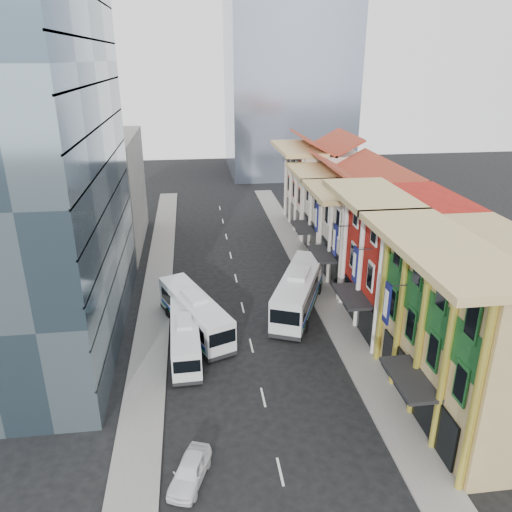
{
  "coord_description": "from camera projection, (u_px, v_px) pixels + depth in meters",
  "views": [
    {
      "loc": [
        -4.38,
        -21.26,
        22.76
      ],
      "look_at": [
        1.2,
        21.04,
        5.75
      ],
      "focal_mm": 35.0,
      "sensor_mm": 36.0,
      "label": 1
    }
  ],
  "objects": [
    {
      "name": "bus_right",
      "position": [
        299.0,
        290.0,
        47.74
      ],
      "size": [
        7.71,
        12.87,
        4.08
      ],
      "primitive_type": null,
      "rotation": [
        0.0,
        0.0,
        -0.4
      ],
      "color": "silver",
      "rests_on": "ground"
    },
    {
      "name": "shophouse_tan",
      "position": [
        482.0,
        333.0,
        32.63
      ],
      "size": [
        8.0,
        14.0,
        12.0
      ],
      "primitive_type": "cube",
      "color": "tan",
      "rests_on": "ground"
    },
    {
      "name": "office_block_far",
      "position": [
        99.0,
        192.0,
        62.69
      ],
      "size": [
        10.0,
        18.0,
        14.0
      ],
      "primitive_type": "cube",
      "color": "gray",
      "rests_on": "ground"
    },
    {
      "name": "shophouse_cream_near",
      "position": [
        369.0,
        238.0,
        52.8
      ],
      "size": [
        8.0,
        9.0,
        10.0
      ],
      "primitive_type": "cube",
      "color": "beige",
      "rests_on": "ground"
    },
    {
      "name": "sidewalk_left",
      "position": [
        154.0,
        312.0,
        47.74
      ],
      "size": [
        3.0,
        90.0,
        0.15
      ],
      "primitive_type": "cube",
      "color": "slate",
      "rests_on": "ground"
    },
    {
      "name": "sidewalk_right",
      "position": [
        327.0,
        302.0,
        49.81
      ],
      "size": [
        3.0,
        90.0,
        0.15
      ],
      "primitive_type": "cube",
      "color": "slate",
      "rests_on": "ground"
    },
    {
      "name": "shophouse_cream_mid",
      "position": [
        344.0,
        213.0,
        61.09
      ],
      "size": [
        8.0,
        9.0,
        10.0
      ],
      "primitive_type": "cube",
      "color": "beige",
      "rests_on": "ground"
    },
    {
      "name": "office_tower",
      "position": [
        26.0,
        166.0,
        38.42
      ],
      "size": [
        12.0,
        26.0,
        30.0
      ],
      "primitive_type": "cube",
      "color": "#435A6A",
      "rests_on": "ground"
    },
    {
      "name": "ground",
      "position": [
        283.0,
        485.0,
        28.54
      ],
      "size": [
        200.0,
        200.0,
        0.0
      ],
      "primitive_type": "plane",
      "color": "black",
      "rests_on": "ground"
    },
    {
      "name": "sedan_left",
      "position": [
        190.0,
        471.0,
        28.6
      ],
      "size": [
        2.98,
        4.45,
        1.4
      ],
      "primitive_type": "imported",
      "rotation": [
        0.0,
        0.0,
        -0.35
      ],
      "color": "white",
      "rests_on": "ground"
    },
    {
      "name": "bus_left_near",
      "position": [
        185.0,
        336.0,
        40.81
      ],
      "size": [
        2.58,
        9.87,
        3.14
      ],
      "primitive_type": null,
      "rotation": [
        0.0,
        0.0,
        0.03
      ],
      "color": "silver",
      "rests_on": "ground"
    },
    {
      "name": "bus_left_far",
      "position": [
        195.0,
        312.0,
        44.05
      ],
      "size": [
        6.7,
        11.49,
        3.63
      ],
      "primitive_type": null,
      "rotation": [
        0.0,
        0.0,
        0.38
      ],
      "color": "white",
      "rests_on": "ground"
    },
    {
      "name": "shophouse_cream_far",
      "position": [
        322.0,
        189.0,
        70.57
      ],
      "size": [
        8.0,
        12.0,
        11.0
      ],
      "primitive_type": "cube",
      "color": "beige",
      "rests_on": "ground"
    },
    {
      "name": "shophouse_red",
      "position": [
        407.0,
        263.0,
        43.68
      ],
      "size": [
        8.0,
        10.0,
        12.0
      ],
      "primitive_type": "cube",
      "color": "#9E1A11",
      "rests_on": "ground"
    }
  ]
}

